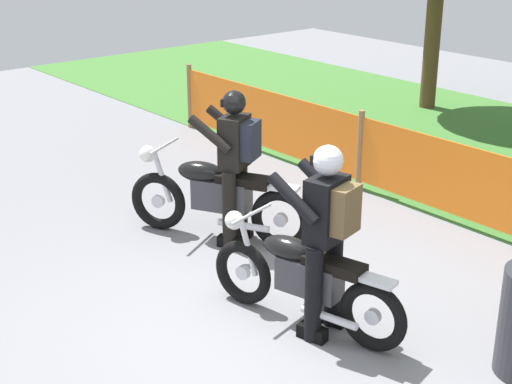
% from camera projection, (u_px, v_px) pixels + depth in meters
% --- Properties ---
extents(ground, '(24.00, 24.00, 0.02)m').
position_uv_depth(ground, '(269.00, 329.00, 6.67)').
color(ground, gray).
extents(barrier_fence, '(11.39, 0.08, 1.05)m').
position_uv_depth(barrier_fence, '(487.00, 189.00, 8.35)').
color(barrier_fence, olive).
rests_on(barrier_fence, ground).
extents(motorcycle_lead, '(1.93, 1.15, 1.01)m').
position_uv_depth(motorcycle_lead, '(216.00, 197.00, 8.28)').
color(motorcycle_lead, black).
rests_on(motorcycle_lead, ground).
extents(motorcycle_trailing, '(1.92, 0.71, 0.93)m').
position_uv_depth(motorcycle_trailing, '(303.00, 278.00, 6.58)').
color(motorcycle_trailing, black).
rests_on(motorcycle_trailing, ground).
extents(rider_lead, '(0.79, 0.71, 1.69)m').
position_uv_depth(rider_lead, '(235.00, 159.00, 8.03)').
color(rider_lead, black).
rests_on(rider_lead, ground).
extents(rider_trailing, '(0.75, 0.64, 1.69)m').
position_uv_depth(rider_trailing, '(326.00, 231.00, 6.28)').
color(rider_trailing, black).
rests_on(rider_trailing, ground).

